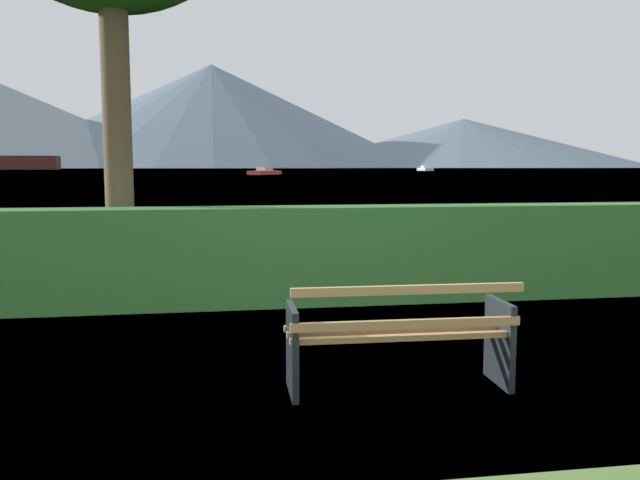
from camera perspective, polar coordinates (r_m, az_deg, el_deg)
ground_plane at (r=5.36m, az=6.62°, el=-12.45°), size 1400.00×1400.00×0.00m
water_surface at (r=313.35m, az=-9.06°, el=6.02°), size 620.00×620.00×0.00m
park_bench at (r=5.18m, az=6.85°, el=-8.19°), size 1.74×0.61×0.87m
hedge_row at (r=8.38m, az=0.48°, el=-1.26°), size 13.77×0.65×1.22m
fishing_boat_near at (r=222.13m, az=9.02°, el=6.04°), size 2.96×8.94×1.66m
sailboat_mid at (r=128.22m, az=-4.77°, el=5.84°), size 7.13×9.01×1.42m
distant_hills at (r=584.98m, az=-11.65°, el=9.86°), size 758.83×405.72×89.42m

